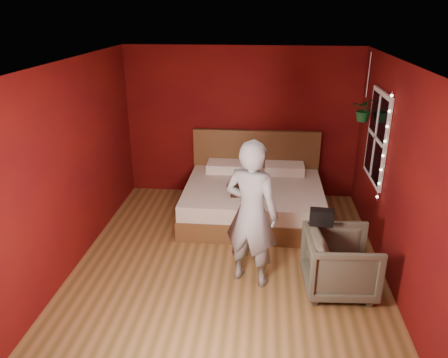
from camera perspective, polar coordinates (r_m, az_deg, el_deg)
floor at (r=6.04m, az=0.73°, el=-10.22°), size 4.50×4.50×0.00m
room_walls at (r=5.35m, az=0.82°, el=5.24°), size 4.04×4.54×2.62m
window at (r=6.43m, az=19.34°, el=5.19°), size 0.05×0.97×1.27m
fairy_lights at (r=5.93m, az=20.19°, el=3.76°), size 0.04×0.04×1.45m
bed at (r=7.09m, az=3.90°, el=-2.30°), size 2.19×1.86×1.20m
person at (r=5.16m, az=3.58°, el=-4.58°), size 0.78×0.65×1.83m
armchair at (r=5.42m, az=14.93°, el=-10.49°), size 0.87×0.85×0.75m
handbag at (r=5.35m, az=12.62°, el=-4.89°), size 0.29×0.16×0.20m
throw_pillow at (r=6.65m, az=2.89°, el=-1.02°), size 0.49×0.49×0.16m
hanging_plant at (r=6.70m, az=17.87°, el=8.64°), size 0.40×0.38×0.98m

